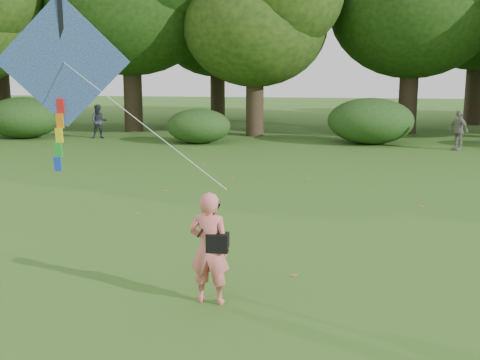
# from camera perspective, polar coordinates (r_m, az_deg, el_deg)

# --- Properties ---
(ground) EXTENTS (100.00, 100.00, 0.00)m
(ground) POSITION_cam_1_polar(r_m,az_deg,el_deg) (7.93, -0.30, -13.58)
(ground) COLOR #265114
(ground) RESTS_ON ground
(man_kite_flyer) EXTENTS (0.62, 0.44, 1.58)m
(man_kite_flyer) POSITION_cam_1_polar(r_m,az_deg,el_deg) (8.35, -2.91, -6.46)
(man_kite_flyer) COLOR #E36C6A
(man_kite_flyer) RESTS_ON ground
(bystander_left) EXTENTS (0.85, 0.74, 1.48)m
(bystander_left) POSITION_cam_1_polar(r_m,az_deg,el_deg) (27.12, -13.23, 5.42)
(bystander_left) COLOR #2B3039
(bystander_left) RESTS_ON ground
(bystander_right) EXTENTS (0.81, 0.95, 1.52)m
(bystander_right) POSITION_cam_1_polar(r_m,az_deg,el_deg) (24.32, 19.98, 4.46)
(bystander_right) COLOR gray
(bystander_right) RESTS_ON ground
(crossbody_bag) EXTENTS (0.43, 0.20, 0.67)m
(crossbody_bag) POSITION_cam_1_polar(r_m,az_deg,el_deg) (8.27, -2.16, -5.87)
(crossbody_bag) COLOR black
(crossbody_bag) RESTS_ON ground
(flying_kite) EXTENTS (4.35, 2.57, 3.08)m
(flying_kite) POSITION_cam_1_polar(r_m,az_deg,el_deg) (11.01, -16.41, 10.45)
(flying_kite) COLOR #2933B3
(flying_kite) RESTS_ON ground
(tree_line) EXTENTS (54.70, 15.30, 9.48)m
(tree_line) POSITION_cam_1_polar(r_m,az_deg,el_deg) (30.10, 9.30, 15.38)
(tree_line) COLOR #3A2D1E
(tree_line) RESTS_ON ground
(shrub_band) EXTENTS (39.15, 3.22, 1.88)m
(shrub_band) POSITION_cam_1_polar(r_m,az_deg,el_deg) (24.91, 3.73, 5.47)
(shrub_band) COLOR #264919
(shrub_band) RESTS_ON ground
(fallen_leaves) EXTENTS (9.86, 14.53, 0.01)m
(fallen_leaves) POSITION_cam_1_polar(r_m,az_deg,el_deg) (13.11, -2.53, -3.49)
(fallen_leaves) COLOR olive
(fallen_leaves) RESTS_ON ground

